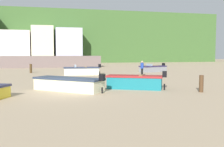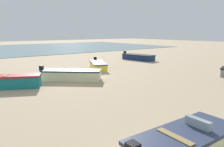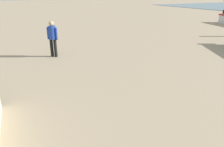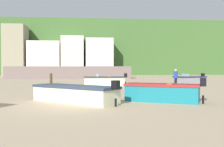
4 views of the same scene
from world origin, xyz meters
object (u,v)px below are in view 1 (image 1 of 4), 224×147
Objects in this scene: mooring_post_mid_beach at (31,68)px; beach_walker_foreground at (142,67)px; boat_cream_5 at (69,84)px; boat_teal_6 at (135,82)px; mooring_post_near_water at (201,84)px; boat_grey_2 at (153,69)px; boat_cream_0 at (81,71)px.

beach_walker_foreground is at bearing -32.13° from mooring_post_mid_beach.
boat_teal_6 is (4.42, -0.18, 0.04)m from boat_cream_5.
boat_grey_2 is at bearing 77.26° from mooring_post_near_water.
boat_cream_5 is 4.42m from boat_teal_6.
boat_cream_0 is at bearing 87.23° from boat_grey_2.
mooring_post_near_water is at bearing -96.92° from boat_teal_6.
boat_cream_0 is 12.47m from boat_teal_6.
boat_cream_5 is at bearing 114.48° from boat_teal_6.
mooring_post_mid_beach is at bearing 54.71° from boat_cream_0.
mooring_post_near_water is at bearing -67.17° from boat_cream_5.
boat_teal_6 reaches higher than boat_grey_2.
boat_cream_0 is 1.08× the size of boat_grey_2.
mooring_post_mid_beach is (-7.87, 16.61, 0.08)m from boat_teal_6.
mooring_post_near_water is 11.62m from beach_walker_foreground.
boat_grey_2 is at bearing 1.97° from boat_cream_5.
boat_cream_5 is (-11.90, -14.93, 0.02)m from boat_grey_2.
boat_grey_2 is (9.67, 2.83, -0.04)m from boat_cream_0.
mooring_post_near_water is at bearing -156.61° from boat_cream_0.
beach_walker_foreground is (-3.63, -5.86, 0.54)m from boat_grey_2.
mooring_post_mid_beach is (-5.68, 4.34, 0.10)m from boat_cream_0.
boat_cream_5 is 4.29× the size of mooring_post_near_water.
boat_cream_0 is at bearing -37.34° from mooring_post_mid_beach.
boat_cream_5 is 8.35m from mooring_post_near_water.
boat_teal_6 reaches higher than boat_cream_0.
mooring_post_mid_beach is at bearing 52.39° from boat_cream_5.
boat_grey_2 is 0.85× the size of boat_cream_5.
beach_walker_foreground reaches higher than mooring_post_near_water.
boat_grey_2 is 3.48× the size of mooring_post_mid_beach.
boat_grey_2 is at bearing -71.64° from boat_cream_0.
boat_grey_2 is at bearing 0.45° from boat_teal_6.
boat_cream_0 is at bearing -70.67° from beach_walker_foreground.
boat_teal_6 is 18.38m from mooring_post_mid_beach.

